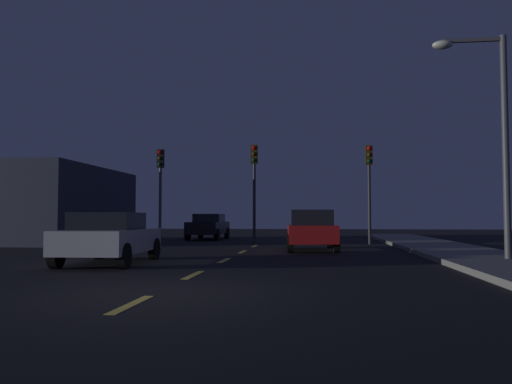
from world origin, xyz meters
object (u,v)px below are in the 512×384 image
traffic_signal_right (369,175)px  street_lamp_right (492,123)px  car_stopped_ahead (311,230)px  car_oncoming_far (208,226)px  traffic_signal_left (160,177)px  car_adjacent_lane (110,237)px  traffic_signal_center (254,174)px

traffic_signal_right → street_lamp_right: (2.28, -9.89, 0.57)m
car_stopped_ahead → car_oncoming_far: (-5.92, 9.23, -0.02)m
traffic_signal_left → car_adjacent_lane: (2.02, -11.01, -2.52)m
street_lamp_right → car_oncoming_far: bearing=127.3°
traffic_signal_right → street_lamp_right: bearing=-77.0°
traffic_signal_left → car_stopped_ahead: 9.19m
traffic_signal_right → street_lamp_right: street_lamp_right is taller
car_stopped_ahead → street_lamp_right: street_lamp_right is taller
traffic_signal_right → car_stopped_ahead: size_ratio=1.17×
traffic_signal_center → street_lamp_right: street_lamp_right is taller
traffic_signal_right → traffic_signal_left: bearing=-180.0°
traffic_signal_right → car_stopped_ahead: bearing=-119.1°
traffic_signal_center → car_oncoming_far: size_ratio=1.15×
traffic_signal_left → car_oncoming_far: traffic_signal_left is taller
car_stopped_ahead → car_oncoming_far: size_ratio=0.96×
traffic_signal_center → traffic_signal_right: bearing=-0.0°
traffic_signal_center → car_adjacent_lane: size_ratio=1.17×
traffic_signal_center → street_lamp_right: (7.73, -9.89, 0.50)m
traffic_signal_left → street_lamp_right: 15.87m
traffic_signal_center → car_stopped_ahead: bearing=-60.3°
traffic_signal_right → car_stopped_ahead: (-2.69, -4.83, -2.50)m
traffic_signal_left → car_oncoming_far: size_ratio=1.11×
car_oncoming_far → traffic_signal_left: bearing=-108.8°
traffic_signal_right → street_lamp_right: 10.17m
car_adjacent_lane → car_oncoming_far: bearing=92.0°
traffic_signal_left → car_stopped_ahead: bearing=-33.1°
car_stopped_ahead → street_lamp_right: (4.97, -5.06, 3.06)m
traffic_signal_left → traffic_signal_center: bearing=0.0°
traffic_signal_left → traffic_signal_right: (10.11, 0.00, 0.02)m
traffic_signal_left → car_adjacent_lane: size_ratio=1.14×
car_adjacent_lane → traffic_signal_left: bearing=100.4°
traffic_signal_center → car_adjacent_lane: (-2.64, -11.01, -2.62)m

